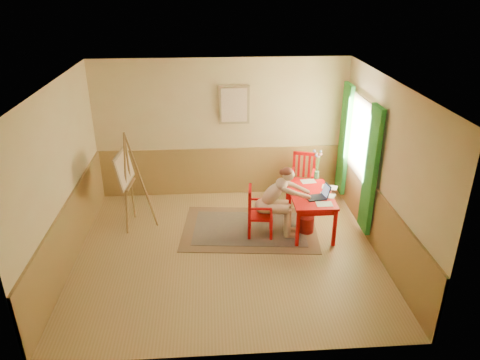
{
  "coord_description": "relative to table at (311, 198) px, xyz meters",
  "views": [
    {
      "loc": [
        -0.23,
        -6.35,
        4.21
      ],
      "look_at": [
        0.25,
        0.55,
        1.05
      ],
      "focal_mm": 33.75,
      "sensor_mm": 36.0,
      "label": 1
    }
  ],
  "objects": [
    {
      "name": "figure",
      "position": [
        -0.62,
        -0.14,
        0.08
      ],
      "size": [
        0.98,
        0.47,
        1.3
      ],
      "color": "beige",
      "rests_on": "room"
    },
    {
      "name": "table",
      "position": [
        0.0,
        0.0,
        0.0
      ],
      "size": [
        0.73,
        1.21,
        0.72
      ],
      "color": "red",
      "rests_on": "room"
    },
    {
      "name": "rug",
      "position": [
        -1.06,
        0.08,
        -0.62
      ],
      "size": [
        2.54,
        1.83,
        0.02
      ],
      "color": "#8C7251",
      "rests_on": "room"
    },
    {
      "name": "room",
      "position": [
        -1.5,
        -0.61,
        0.77
      ],
      "size": [
        5.04,
        4.54,
        2.84
      ],
      "color": "tan",
      "rests_on": "ground"
    },
    {
      "name": "easel",
      "position": [
        -3.21,
        0.38,
        0.43
      ],
      "size": [
        0.63,
        0.8,
        1.8
      ],
      "color": "olive",
      "rests_on": "room"
    },
    {
      "name": "window",
      "position": [
        0.92,
        0.49,
        0.71
      ],
      "size": [
        0.12,
        2.01,
        2.2
      ],
      "color": "white",
      "rests_on": "room"
    },
    {
      "name": "chair_back",
      "position": [
        0.07,
        1.06,
        -0.12
      ],
      "size": [
        0.57,
        0.59,
        1.03
      ],
      "color": "red",
      "rests_on": "room"
    },
    {
      "name": "papers",
      "position": [
        0.21,
        0.06,
        0.09
      ],
      "size": [
        0.64,
        1.12,
        0.0
      ],
      "color": "white",
      "rests_on": "table"
    },
    {
      "name": "wall_portrait",
      "position": [
        -1.25,
        1.59,
        1.27
      ],
      "size": [
        0.6,
        0.05,
        0.76
      ],
      "color": "#917A54",
      "rests_on": "room"
    },
    {
      "name": "laptop",
      "position": [
        0.1,
        -0.17,
        0.14
      ],
      "size": [
        0.43,
        0.3,
        0.24
      ],
      "color": "#1E2338",
      "rests_on": "table"
    },
    {
      "name": "chair_left",
      "position": [
        -0.94,
        -0.12,
        -0.17
      ],
      "size": [
        0.46,
        0.45,
        0.91
      ],
      "color": "red",
      "rests_on": "room"
    },
    {
      "name": "vase",
      "position": [
        0.23,
        0.64,
        0.34
      ],
      "size": [
        0.19,
        0.27,
        0.55
      ],
      "color": "#3F724C",
      "rests_on": "table"
    },
    {
      "name": "wastebasket",
      "position": [
        -0.07,
        -0.08,
        -0.48
      ],
      "size": [
        0.36,
        0.36,
        0.3
      ],
      "primitive_type": "cylinder",
      "rotation": [
        0.0,
        0.0,
        -0.34
      ],
      "color": "#AB2521",
      "rests_on": "room"
    },
    {
      "name": "wainscot",
      "position": [
        -1.5,
        0.18,
        -0.13
      ],
      "size": [
        5.0,
        4.5,
        1.0
      ],
      "color": "#A07C43",
      "rests_on": "room"
    }
  ]
}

